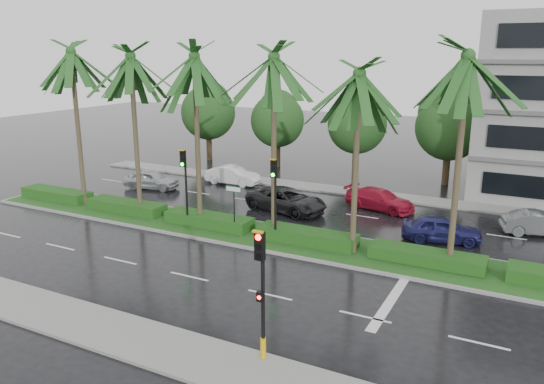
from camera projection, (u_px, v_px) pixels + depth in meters
The scene contains 18 objects.
ground at pixel (246, 242), 27.58m from camera, with size 120.00×120.00×0.00m, color black.
near_sidewalk at pixel (103, 328), 18.80m from camera, with size 40.00×2.40×0.12m, color gray.
far_sidewalk at pixel (330, 189), 37.87m from camera, with size 40.00×2.00×0.12m, color gray.
median at pixel (255, 234), 28.42m from camera, with size 36.00×4.00×0.15m.
hedge at pixel (255, 228), 28.32m from camera, with size 35.20×1.40×0.60m.
lane_markings at pixel (296, 254), 25.86m from camera, with size 34.00×13.06×0.01m.
palm_row at pixel (233, 71), 26.81m from camera, with size 26.30×4.20×10.26m.
signal_near at pixel (262, 290), 16.21m from camera, with size 0.34×0.45×4.36m.
signal_median_left at pixel (185, 176), 28.84m from camera, with size 0.34×0.42×4.36m.
signal_median_right at pixel (274, 188), 26.40m from camera, with size 0.34×0.42×4.36m.
street_sign at pixel (234, 198), 27.89m from camera, with size 0.95×0.09×2.60m.
bg_trees at pixel (354, 120), 41.69m from camera, with size 32.71×4.91×7.09m.
car_silver at pixel (152, 179), 38.09m from camera, with size 4.01×1.61×1.37m, color #B3B5BB.
car_white at pixel (233, 175), 39.39m from camera, with size 4.09×1.43×1.35m, color silver.
car_darkgrey at pixel (287, 200), 32.66m from camera, with size 5.20×2.40×1.44m, color black.
car_red at pixel (380, 199), 33.08m from camera, with size 4.46×1.81×1.30m, color #A3112A.
car_blue at pixel (442, 229), 27.44m from camera, with size 4.02×1.62×1.37m, color navy.
car_grey at pixel (540, 224), 28.43m from camera, with size 3.89×1.36×1.28m, color #56595B.
Camera 1 is at (13.12, -22.49, 9.56)m, focal length 35.00 mm.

